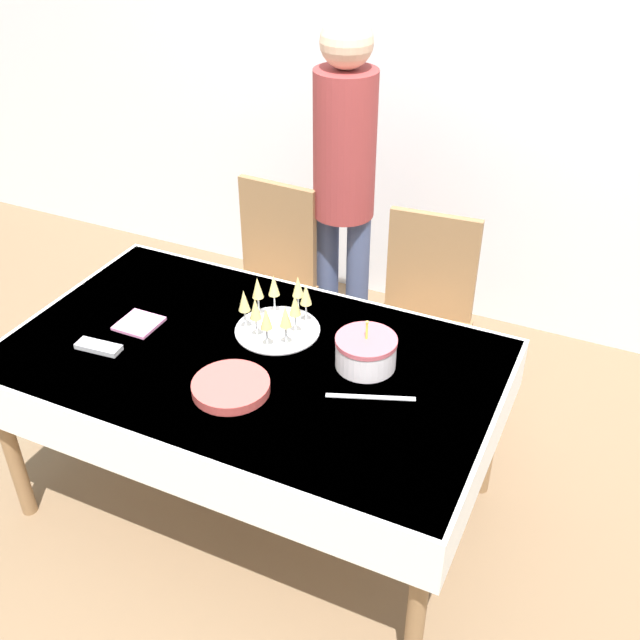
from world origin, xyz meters
name	(u,v)px	position (x,y,z in m)	size (l,w,h in m)	color
ground_plane	(259,499)	(0.00, 0.00, 0.00)	(12.00, 12.00, 0.00)	brown
wall_back	(420,63)	(0.00, 1.77, 1.35)	(8.00, 0.05, 2.70)	silver
dining_table	(251,377)	(0.00, 0.00, 0.64)	(1.79, 1.05, 0.74)	white
dining_chair_far_left	(268,275)	(-0.39, 0.84, 0.53)	(0.44, 0.44, 0.96)	olive
dining_chair_far_right	(423,313)	(0.39, 0.84, 0.53)	(0.45, 0.45, 0.96)	olive
birthday_cake	(366,352)	(0.40, 0.12, 0.80)	(0.22, 0.22, 0.19)	white
champagne_tray	(276,310)	(0.02, 0.18, 0.84)	(0.32, 0.32, 0.18)	silver
plate_stack_main	(231,387)	(0.04, -0.20, 0.76)	(0.27, 0.27, 0.03)	#CC4C47
cake_knife	(370,397)	(0.48, -0.04, 0.74)	(0.29, 0.12, 0.00)	silver
fork_pile	(99,347)	(-0.52, -0.20, 0.75)	(0.17, 0.07, 0.02)	silver
napkin_pile	(139,324)	(-0.48, -0.01, 0.75)	(0.15, 0.15, 0.01)	pink
person_standing	(344,171)	(-0.09, 1.05, 1.04)	(0.28, 0.28, 1.71)	#3F4C72
gift_bag	(14,393)	(-1.27, -0.03, 0.15)	(0.26, 0.16, 0.30)	#4CA5D8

